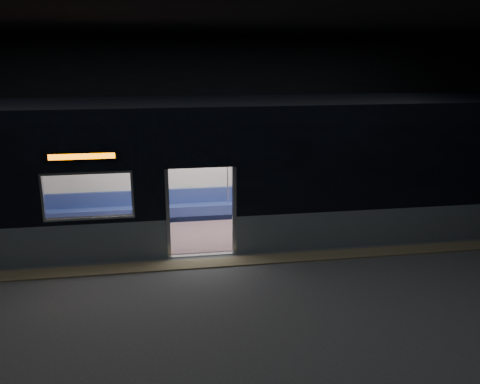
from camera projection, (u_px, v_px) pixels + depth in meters
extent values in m
cube|color=#47494C|center=(207.00, 275.00, 10.55)|extent=(24.00, 14.00, 0.01)
cube|color=black|center=(202.00, 23.00, 9.23)|extent=(24.00, 14.00, 0.04)
cube|color=black|center=(184.00, 115.00, 16.52)|extent=(24.00, 0.04, 5.00)
cube|color=black|center=(310.00, 369.00, 3.24)|extent=(24.00, 0.04, 5.00)
cube|color=#8C7F59|center=(204.00, 263.00, 11.07)|extent=(22.80, 0.50, 0.03)
cube|color=gray|center=(403.00, 225.00, 12.20)|extent=(8.30, 0.12, 0.90)
cube|color=black|center=(409.00, 160.00, 11.77)|extent=(8.30, 0.12, 2.30)
cube|color=black|center=(200.00, 141.00, 10.86)|extent=(1.40, 0.12, 1.15)
cube|color=#B7BABC|center=(168.00, 214.00, 11.17)|extent=(0.08, 0.14, 2.05)
cube|color=#B7BABC|center=(234.00, 211.00, 11.40)|extent=(0.08, 0.14, 2.05)
cube|color=black|center=(82.00, 156.00, 10.46)|extent=(1.50, 0.04, 0.18)
cube|color=#E26600|center=(82.00, 156.00, 10.45)|extent=(1.34, 0.03, 0.12)
cube|color=beige|center=(191.00, 161.00, 13.87)|extent=(18.00, 0.12, 3.20)
cube|color=black|center=(194.00, 104.00, 12.06)|extent=(18.00, 3.00, 0.15)
cube|color=#8E6767|center=(197.00, 233.00, 12.92)|extent=(17.76, 2.76, 0.04)
cube|color=beige|center=(195.00, 143.00, 12.30)|extent=(17.76, 2.76, 0.10)
cube|color=#2F468A|center=(194.00, 211.00, 13.93)|extent=(11.00, 0.48, 0.41)
cube|color=#2F468A|center=(193.00, 195.00, 14.00)|extent=(11.00, 0.10, 0.40)
cube|color=#75555A|center=(53.00, 248.00, 11.31)|extent=(4.40, 0.48, 0.41)
cube|color=#75555A|center=(336.00, 232.00, 12.34)|extent=(4.40, 0.48, 0.41)
cylinder|color=silver|center=(158.00, 204.00, 11.39)|extent=(0.04, 0.04, 2.26)
cylinder|color=silver|center=(157.00, 180.00, 13.54)|extent=(0.04, 0.04, 2.26)
cylinder|color=silver|center=(241.00, 200.00, 11.69)|extent=(0.04, 0.04, 2.26)
cylinder|color=silver|center=(228.00, 177.00, 13.84)|extent=(0.04, 0.04, 2.26)
cylinder|color=silver|center=(192.00, 151.00, 13.44)|extent=(11.00, 0.03, 0.03)
cube|color=black|center=(313.00, 198.00, 14.15)|extent=(0.17, 0.47, 0.16)
cube|color=black|center=(320.00, 198.00, 14.19)|extent=(0.17, 0.47, 0.16)
cylinder|color=black|center=(315.00, 210.00, 14.02)|extent=(0.11, 0.11, 0.43)
cylinder|color=black|center=(322.00, 210.00, 14.05)|extent=(0.11, 0.11, 0.43)
cube|color=pink|center=(314.00, 196.00, 14.35)|extent=(0.40, 0.22, 0.20)
cylinder|color=pink|center=(314.00, 183.00, 14.29)|extent=(0.40, 0.40, 0.53)
sphere|color=tan|center=(315.00, 170.00, 14.17)|extent=(0.21, 0.21, 0.21)
sphere|color=black|center=(315.00, 169.00, 14.20)|extent=(0.22, 0.22, 0.22)
cube|color=black|center=(318.00, 194.00, 14.06)|extent=(0.34, 0.33, 0.14)
cube|color=white|center=(366.00, 159.00, 14.60)|extent=(1.06, 0.03, 0.69)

